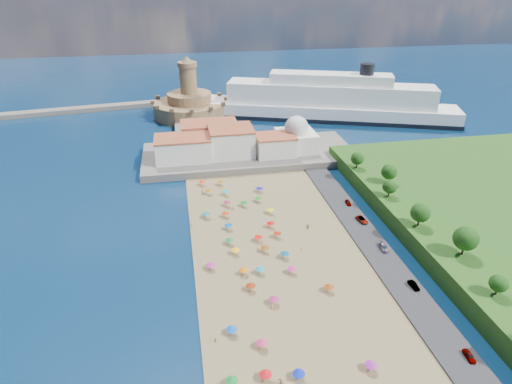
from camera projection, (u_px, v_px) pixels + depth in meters
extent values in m
plane|color=#071938|center=(258.00, 259.00, 119.59)|extent=(700.00, 700.00, 0.00)
cube|color=#59544C|center=(249.00, 154.00, 184.35)|extent=(90.00, 36.00, 3.00)
cube|color=#59544C|center=(194.00, 132.00, 211.51)|extent=(18.00, 70.00, 2.40)
cube|color=#59544C|center=(10.00, 116.00, 234.86)|extent=(199.03, 34.77, 2.60)
cube|color=silver|center=(183.00, 149.00, 173.55)|extent=(22.00, 14.00, 9.00)
cube|color=silver|center=(231.00, 142.00, 178.10)|extent=(18.00, 16.00, 11.00)
cube|color=silver|center=(275.00, 146.00, 178.21)|extent=(16.00, 12.00, 8.00)
cube|color=silver|center=(209.00, 135.00, 187.51)|extent=(24.00, 14.00, 10.00)
cube|color=silver|center=(296.00, 141.00, 183.34)|extent=(16.00, 16.00, 8.00)
sphere|color=silver|center=(297.00, 127.00, 180.59)|extent=(10.00, 10.00, 10.00)
cylinder|color=silver|center=(297.00, 119.00, 178.85)|extent=(1.20, 1.20, 1.60)
cylinder|color=#99754C|center=(190.00, 109.00, 236.45)|extent=(40.00, 40.00, 8.00)
cylinder|color=#99754C|center=(189.00, 98.00, 233.48)|extent=(24.00, 24.00, 5.00)
cylinder|color=#99754C|center=(188.00, 80.00, 229.13)|extent=(9.00, 9.00, 14.00)
cylinder|color=#99754C|center=(187.00, 64.00, 225.38)|extent=(10.40, 10.40, 2.40)
cone|color=#99754C|center=(187.00, 59.00, 224.15)|extent=(6.00, 6.00, 3.00)
cube|color=black|center=(328.00, 117.00, 233.77)|extent=(135.68, 64.99, 2.20)
cube|color=white|center=(328.00, 111.00, 232.41)|extent=(134.60, 64.28, 8.15)
cube|color=white|center=(329.00, 94.00, 228.06)|extent=(107.80, 51.77, 10.86)
cube|color=white|center=(331.00, 79.00, 224.34)|extent=(63.95, 33.18, 5.43)
cylinder|color=black|center=(367.00, 69.00, 219.32)|extent=(7.24, 7.24, 5.43)
cylinder|color=gray|center=(226.00, 215.00, 138.71)|extent=(0.07, 0.07, 2.00)
cone|color=#B73C0E|center=(226.00, 213.00, 138.30)|extent=(2.50, 2.50, 0.60)
cylinder|color=gray|center=(232.00, 331.00, 93.71)|extent=(0.07, 0.07, 2.00)
cone|color=blue|center=(232.00, 328.00, 93.30)|extent=(2.50, 2.50, 0.60)
cylinder|color=gray|center=(270.00, 211.00, 140.79)|extent=(0.07, 0.07, 2.00)
cone|color=#FFE90D|center=(270.00, 209.00, 140.38)|extent=(2.50, 2.50, 0.60)
cylinder|color=gray|center=(285.00, 255.00, 118.84)|extent=(0.07, 0.07, 2.00)
cone|color=#0D527B|center=(285.00, 253.00, 118.43)|extent=(2.50, 2.50, 0.60)
cylinder|color=gray|center=(211.00, 267.00, 114.27)|extent=(0.07, 0.07, 2.00)
cone|color=#B12683|center=(211.00, 264.00, 113.86)|extent=(2.50, 2.50, 0.60)
cylinder|color=gray|center=(292.00, 271.00, 112.79)|extent=(0.07, 0.07, 2.00)
cone|color=#C82A77|center=(292.00, 268.00, 112.38)|extent=(2.50, 2.50, 0.60)
cylinder|color=gray|center=(258.00, 200.00, 147.95)|extent=(0.07, 0.07, 2.00)
cone|color=#297A15|center=(258.00, 197.00, 147.53)|extent=(2.50, 2.50, 0.60)
cylinder|color=gray|center=(251.00, 288.00, 106.69)|extent=(0.07, 0.07, 2.00)
cone|color=maroon|center=(251.00, 285.00, 106.28)|extent=(2.50, 2.50, 0.60)
cylinder|color=gray|center=(265.00, 249.00, 121.43)|extent=(0.07, 0.07, 2.00)
cone|color=#81470B|center=(265.00, 247.00, 121.02)|extent=(2.50, 2.50, 0.60)
cylinder|color=gray|center=(260.00, 271.00, 112.68)|extent=(0.07, 0.07, 2.00)
cone|color=teal|center=(260.00, 268.00, 112.27)|extent=(2.50, 2.50, 0.60)
cylinder|color=gray|center=(299.00, 376.00, 83.38)|extent=(0.07, 0.07, 2.00)
cone|color=#0D24AB|center=(299.00, 373.00, 82.97)|extent=(2.50, 2.50, 0.60)
cylinder|color=gray|center=(274.00, 301.00, 102.33)|extent=(0.07, 0.07, 2.00)
cone|color=#AE255C|center=(274.00, 298.00, 101.92)|extent=(2.50, 2.50, 0.60)
cylinder|color=gray|center=(259.00, 190.00, 154.78)|extent=(0.07, 0.07, 2.00)
cone|color=#1B0EB7|center=(259.00, 188.00, 154.37)|extent=(2.50, 2.50, 0.60)
cylinder|color=gray|center=(232.00, 383.00, 81.96)|extent=(0.07, 0.07, 2.00)
cone|color=#15792C|center=(232.00, 380.00, 81.54)|extent=(2.50, 2.50, 0.60)
cylinder|color=gray|center=(226.00, 193.00, 152.51)|extent=(0.07, 0.07, 2.00)
cone|color=teal|center=(226.00, 191.00, 152.09)|extent=(2.50, 2.50, 0.60)
cylinder|color=gray|center=(227.00, 204.00, 145.35)|extent=(0.07, 0.07, 2.00)
cone|color=#9B214A|center=(227.00, 202.00, 144.93)|extent=(2.50, 2.50, 0.60)
cylinder|color=gray|center=(228.00, 227.00, 132.09)|extent=(0.07, 0.07, 2.00)
cone|color=#0B4F8F|center=(228.00, 225.00, 131.68)|extent=(2.50, 2.50, 0.60)
cylinder|color=gray|center=(235.00, 252.00, 120.41)|extent=(0.07, 0.07, 2.00)
cone|color=yellow|center=(235.00, 249.00, 120.00)|extent=(2.50, 2.50, 0.60)
cylinder|color=gray|center=(258.00, 239.00, 126.27)|extent=(0.07, 0.07, 2.00)
cone|color=red|center=(258.00, 236.00, 125.86)|extent=(2.50, 2.50, 0.60)
cylinder|color=gray|center=(244.00, 204.00, 145.22)|extent=(0.07, 0.07, 2.00)
cone|color=#157723|center=(244.00, 202.00, 144.81)|extent=(2.50, 2.50, 0.60)
cylinder|color=gray|center=(230.00, 242.00, 124.87)|extent=(0.07, 0.07, 2.00)
cone|color=#178233|center=(230.00, 239.00, 124.46)|extent=(2.50, 2.50, 0.60)
cylinder|color=gray|center=(244.00, 272.00, 112.31)|extent=(0.07, 0.07, 2.00)
cone|color=orange|center=(244.00, 269.00, 111.90)|extent=(2.50, 2.50, 0.60)
cylinder|color=gray|center=(271.00, 225.00, 133.18)|extent=(0.07, 0.07, 2.00)
cone|color=red|center=(271.00, 223.00, 132.77)|extent=(2.50, 2.50, 0.60)
cylinder|color=gray|center=(220.00, 183.00, 159.66)|extent=(0.07, 0.07, 2.00)
cone|color=#88630C|center=(220.00, 181.00, 159.25)|extent=(2.50, 2.50, 0.60)
cylinder|color=gray|center=(265.00, 377.00, 83.22)|extent=(0.07, 0.07, 2.00)
cone|color=red|center=(266.00, 373.00, 82.81)|extent=(2.50, 2.50, 0.60)
cylinder|color=gray|center=(202.00, 183.00, 159.60)|extent=(0.07, 0.07, 2.00)
cone|color=#F9290B|center=(202.00, 181.00, 159.19)|extent=(2.50, 2.50, 0.60)
cylinder|color=gray|center=(262.00, 345.00, 90.27)|extent=(0.07, 0.07, 2.00)
cone|color=#C62A56|center=(262.00, 342.00, 89.86)|extent=(2.50, 2.50, 0.60)
cylinder|color=gray|center=(209.00, 192.00, 153.10)|extent=(0.07, 0.07, 2.00)
cone|color=#A0600E|center=(209.00, 190.00, 152.68)|extent=(2.50, 2.50, 0.60)
cylinder|color=gray|center=(277.00, 235.00, 128.11)|extent=(0.07, 0.07, 2.00)
cone|color=maroon|center=(277.00, 232.00, 127.70)|extent=(2.50, 2.50, 0.60)
cylinder|color=gray|center=(371.00, 367.00, 85.23)|extent=(0.07, 0.07, 2.00)
cone|color=#9A2190|center=(371.00, 364.00, 84.82)|extent=(2.50, 2.50, 0.60)
cylinder|color=gray|center=(206.00, 216.00, 138.34)|extent=(0.07, 0.07, 2.00)
cone|color=#0E6F85|center=(206.00, 213.00, 137.93)|extent=(2.50, 2.50, 0.60)
cylinder|color=gray|center=(329.00, 289.00, 106.36)|extent=(0.07, 0.07, 2.00)
cone|color=#9D3A0E|center=(329.00, 286.00, 105.95)|extent=(2.50, 2.50, 0.60)
imported|color=tan|center=(281.00, 382.00, 82.41)|extent=(1.12, 1.57, 1.63)
imported|color=tan|center=(233.00, 208.00, 143.17)|extent=(0.96, 0.90, 1.58)
imported|color=tan|center=(192.00, 225.00, 133.33)|extent=(1.05, 1.33, 1.81)
imported|color=tan|center=(301.00, 248.00, 122.09)|extent=(0.51, 0.70, 1.78)
imported|color=tan|center=(308.00, 227.00, 132.58)|extent=(1.55, 1.54, 1.79)
imported|color=tan|center=(261.00, 189.00, 155.78)|extent=(0.95, 1.24, 1.69)
imported|color=tan|center=(202.00, 192.00, 153.60)|extent=(0.98, 1.12, 1.81)
imported|color=tan|center=(215.00, 340.00, 91.79)|extent=(0.70, 0.57, 1.65)
imported|color=tan|center=(272.00, 306.00, 100.97)|extent=(0.94, 0.86, 1.62)
imported|color=gray|center=(348.00, 203.00, 146.02)|extent=(1.89, 3.84, 1.26)
imported|color=gray|center=(469.00, 356.00, 87.64)|extent=(1.68, 3.65, 1.21)
imported|color=gray|center=(362.00, 220.00, 135.86)|extent=(2.84, 5.11, 1.35)
imported|color=gray|center=(414.00, 285.00, 107.42)|extent=(1.63, 3.87, 1.24)
imported|color=gray|center=(384.00, 247.00, 122.26)|extent=(2.53, 4.99, 1.39)
cylinder|color=#382314|center=(496.00, 291.00, 96.81)|extent=(0.50, 0.50, 2.29)
sphere|color=#14380F|center=(499.00, 283.00, 95.87)|extent=(4.12, 4.12, 4.12)
cylinder|color=#382314|center=(463.00, 249.00, 110.38)|extent=(0.50, 0.50, 3.54)
sphere|color=#14380F|center=(466.00, 238.00, 108.93)|extent=(6.38, 6.38, 6.38)
cylinder|color=#382314|center=(419.00, 221.00, 123.09)|extent=(0.50, 0.50, 3.12)
sphere|color=#14380F|center=(420.00, 213.00, 121.81)|extent=(5.61, 5.61, 5.61)
cylinder|color=#382314|center=(389.00, 193.00, 139.44)|extent=(0.50, 0.50, 2.57)
sphere|color=#14380F|center=(390.00, 187.00, 138.39)|extent=(4.62, 4.62, 4.62)
cylinder|color=#382314|center=(388.00, 179.00, 148.40)|extent=(0.50, 0.50, 3.03)
sphere|color=#14380F|center=(389.00, 172.00, 147.15)|extent=(5.45, 5.45, 5.45)
cylinder|color=#382314|center=(357.00, 164.00, 159.91)|extent=(0.50, 0.50, 2.73)
sphere|color=#14380F|center=(358.00, 158.00, 158.79)|extent=(4.92, 4.92, 4.92)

